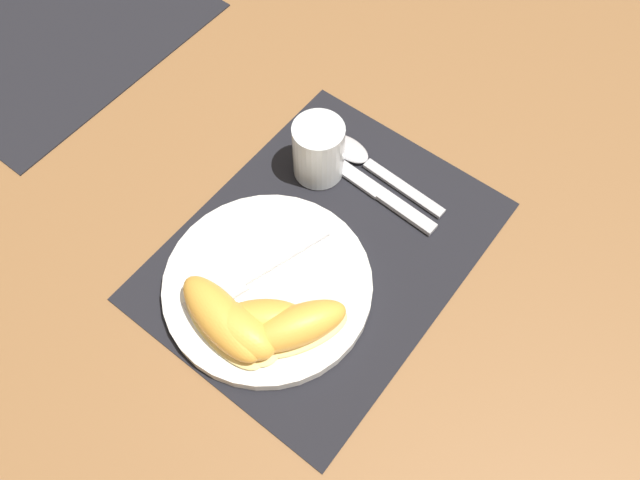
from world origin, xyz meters
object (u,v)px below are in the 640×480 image
(fork, at_px, (249,277))
(plate, at_px, (268,286))
(citrus_wedge_2, at_px, (262,320))
(juice_glass, at_px, (318,153))
(spoon, at_px, (363,159))
(citrus_wedge_0, at_px, (222,319))
(knife, at_px, (371,187))
(citrus_wedge_3, at_px, (297,327))
(citrus_wedge_1, at_px, (235,329))

(fork, bearing_deg, plate, -67.51)
(citrus_wedge_2, bearing_deg, juice_glass, 22.46)
(spoon, distance_m, citrus_wedge_0, 0.29)
(knife, distance_m, citrus_wedge_3, 0.22)
(citrus_wedge_3, bearing_deg, knife, 13.92)
(juice_glass, distance_m, citrus_wedge_2, 0.23)
(citrus_wedge_0, xyz_separation_m, citrus_wedge_1, (0.00, -0.02, -0.00))
(knife, relative_size, citrus_wedge_3, 1.67)
(juice_glass, bearing_deg, plate, -161.27)
(juice_glass, xyz_separation_m, citrus_wedge_0, (-0.24, -0.05, -0.00))
(knife, height_order, citrus_wedge_1, citrus_wedge_1)
(citrus_wedge_1, bearing_deg, spoon, 7.17)
(plate, xyz_separation_m, knife, (0.19, -0.01, -0.01))
(citrus_wedge_2, distance_m, citrus_wedge_3, 0.04)
(citrus_wedge_1, distance_m, citrus_wedge_3, 0.07)
(knife, relative_size, fork, 1.13)
(plate, distance_m, citrus_wedge_3, 0.08)
(citrus_wedge_0, distance_m, citrus_wedge_2, 0.04)
(citrus_wedge_2, bearing_deg, citrus_wedge_1, 148.97)
(plate, height_order, citrus_wedge_2, citrus_wedge_2)
(spoon, bearing_deg, citrus_wedge_3, -160.43)
(citrus_wedge_0, distance_m, citrus_wedge_3, 0.08)
(citrus_wedge_1, xyz_separation_m, citrus_wedge_2, (0.03, -0.02, -0.00))
(citrus_wedge_1, relative_size, citrus_wedge_3, 0.84)
(plate, xyz_separation_m, fork, (-0.01, 0.02, 0.01))
(fork, xyz_separation_m, citrus_wedge_1, (-0.06, -0.04, 0.02))
(spoon, relative_size, citrus_wedge_1, 1.75)
(juice_glass, distance_m, knife, 0.08)
(plate, xyz_separation_m, citrus_wedge_2, (-0.04, -0.03, 0.02))
(knife, distance_m, fork, 0.20)
(citrus_wedge_1, bearing_deg, citrus_wedge_3, -50.37)
(plate, height_order, spoon, plate)
(plate, relative_size, citrus_wedge_1, 2.29)
(fork, height_order, citrus_wedge_3, citrus_wedge_3)
(citrus_wedge_2, bearing_deg, knife, 4.45)
(plate, relative_size, knife, 1.16)
(citrus_wedge_3, bearing_deg, citrus_wedge_2, 114.88)
(fork, xyz_separation_m, citrus_wedge_3, (-0.02, -0.09, 0.02))
(knife, relative_size, citrus_wedge_2, 1.97)
(spoon, height_order, citrus_wedge_3, citrus_wedge_3)
(spoon, relative_size, citrus_wedge_0, 1.35)
(juice_glass, bearing_deg, citrus_wedge_2, -157.54)
(knife, bearing_deg, fork, 170.47)
(knife, bearing_deg, plate, 176.20)
(juice_glass, relative_size, citrus_wedge_2, 0.77)
(juice_glass, xyz_separation_m, fork, (-0.18, -0.04, -0.02))
(spoon, relative_size, citrus_wedge_2, 1.74)
(citrus_wedge_0, relative_size, citrus_wedge_2, 1.29)
(juice_glass, bearing_deg, citrus_wedge_1, -163.06)
(plate, bearing_deg, citrus_wedge_0, 177.16)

